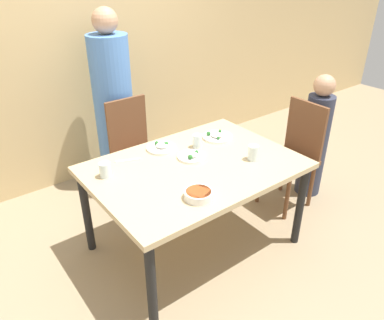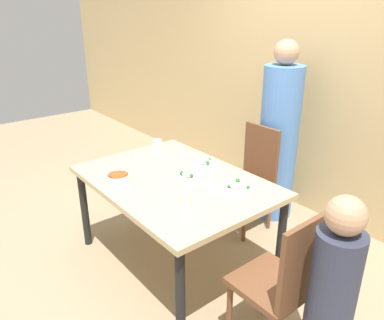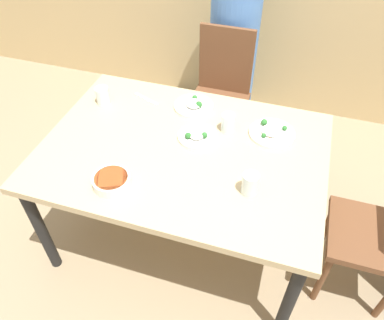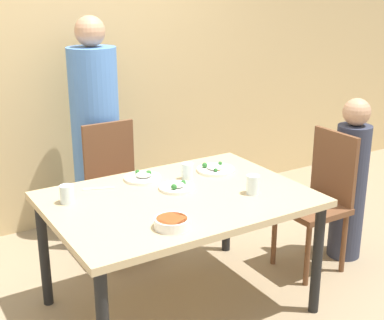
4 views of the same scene
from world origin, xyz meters
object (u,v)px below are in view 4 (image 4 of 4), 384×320
object	(u,v)px
person_adult	(96,139)
bowl_curry	(172,223)
person_child	(350,184)
plate_rice_adult	(177,187)
glass_water_tall	(187,171)
chair_child_spot	(319,197)
chair_adult_spot	(117,186)

from	to	relation	value
person_adult	bowl_curry	bearing A→B (deg)	-98.31
person_child	plate_rice_adult	size ratio (longest dim) A/B	5.50
glass_water_tall	chair_child_spot	bearing A→B (deg)	-16.10
person_child	bowl_curry	world-z (taller)	person_child
glass_water_tall	plate_rice_adult	bearing A→B (deg)	-141.22
person_child	glass_water_tall	world-z (taller)	person_child
chair_adult_spot	glass_water_tall	xyz separation A→B (m)	(0.19, -0.65, 0.27)
person_adult	person_child	world-z (taller)	person_adult
person_adult	person_child	distance (m)	1.87
chair_adult_spot	glass_water_tall	distance (m)	0.73
chair_child_spot	person_adult	bearing A→B (deg)	-139.32
chair_child_spot	glass_water_tall	bearing A→B (deg)	-106.10
chair_adult_spot	plate_rice_adult	distance (m)	0.80
bowl_curry	plate_rice_adult	distance (m)	0.52
chair_child_spot	glass_water_tall	distance (m)	0.96
plate_rice_adult	glass_water_tall	bearing A→B (deg)	38.78
chair_adult_spot	plate_rice_adult	bearing A→B (deg)	-85.77
plate_rice_adult	person_adult	bearing A→B (deg)	92.91
chair_child_spot	bowl_curry	world-z (taller)	chair_child_spot
chair_child_spot	plate_rice_adult	size ratio (longest dim) A/B	4.52
bowl_curry	plate_rice_adult	xyz separation A→B (m)	(0.28, 0.44, -0.01)
plate_rice_adult	glass_water_tall	distance (m)	0.18
person_child	glass_water_tall	bearing A→B (deg)	167.67
person_adult	glass_water_tall	distance (m)	1.02
person_child	glass_water_tall	xyz separation A→B (m)	(-1.17, 0.26, 0.23)
plate_rice_adult	bowl_curry	bearing A→B (deg)	-122.90
person_adult	bowl_curry	world-z (taller)	person_adult
chair_adult_spot	person_child	xyz separation A→B (m)	(1.36, -0.91, 0.04)
plate_rice_adult	glass_water_tall	xyz separation A→B (m)	(0.14, 0.11, 0.04)
chair_adult_spot	person_adult	size ratio (longest dim) A/B	0.57
glass_water_tall	bowl_curry	bearing A→B (deg)	-127.51
person_child	chair_adult_spot	bearing A→B (deg)	146.28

